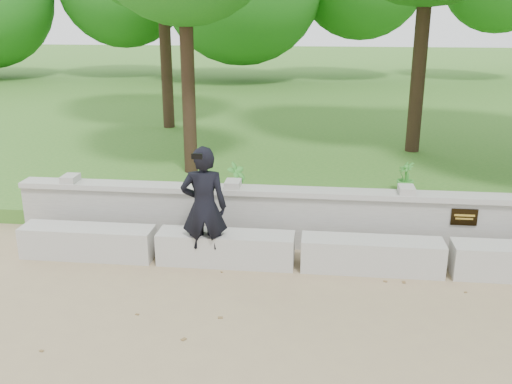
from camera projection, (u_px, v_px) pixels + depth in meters
The scene contains 7 objects.
ground at pixel (483, 355), 5.88m from camera, with size 80.00×80.00×0.00m, color #907D58.
lawn at pixel (374, 111), 19.08m from camera, with size 40.00×22.00×0.25m, color #30681F.
concrete_bench at pixel (447, 258), 7.61m from camera, with size 11.90×0.45×0.45m.
parapet_wall at pixel (439, 223), 8.20m from camera, with size 12.50×0.35×0.90m.
man_main at pixel (204, 207), 7.68m from camera, with size 0.67×0.60×1.70m.
shrub_a at pixel (237, 182), 9.68m from camera, with size 0.36×0.25×0.69m, color #3B9031.
shrub_d at pixel (405, 178), 10.17m from camera, with size 0.31×0.28×0.56m, color #3B9031.
Camera 1 is at (-1.75, -5.31, 3.41)m, focal length 40.00 mm.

